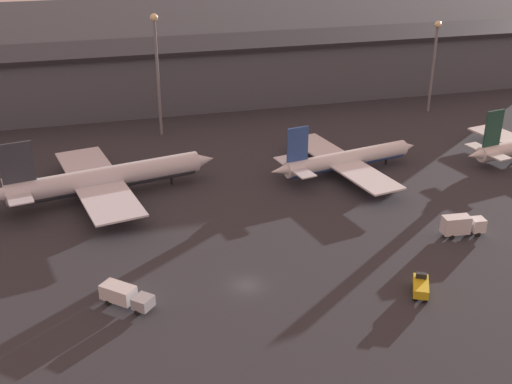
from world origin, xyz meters
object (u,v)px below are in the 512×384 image
(service_vehicle_3, at_px, (462,225))
(airplane_1, at_px, (104,179))
(airplane_2, at_px, (345,160))
(service_vehicle_0, at_px, (125,296))
(service_vehicle_1, at_px, (421,286))

(service_vehicle_3, bearing_deg, airplane_1, 155.59)
(airplane_1, bearing_deg, airplane_2, -12.39)
(service_vehicle_0, bearing_deg, airplane_2, 79.69)
(service_vehicle_3, bearing_deg, service_vehicle_1, -132.68)
(service_vehicle_0, height_order, service_vehicle_3, service_vehicle_3)
(airplane_1, xyz_separation_m, airplane_2, (48.92, -1.14, -0.73))
(airplane_1, bearing_deg, service_vehicle_1, -58.18)
(airplane_1, height_order, service_vehicle_0, airplane_1)
(service_vehicle_0, relative_size, service_vehicle_1, 1.40)
(airplane_2, distance_m, service_vehicle_0, 60.34)
(airplane_1, bearing_deg, service_vehicle_3, -39.82)
(airplane_1, height_order, service_vehicle_3, airplane_1)
(airplane_2, relative_size, service_vehicle_0, 4.63)
(airplane_1, xyz_separation_m, service_vehicle_3, (57.70, -31.67, -1.63))
(airplane_1, relative_size, service_vehicle_3, 5.94)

